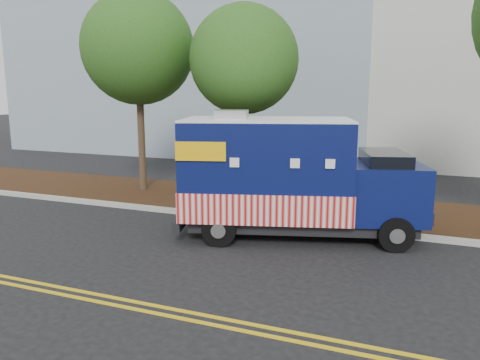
% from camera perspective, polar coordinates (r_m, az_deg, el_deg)
% --- Properties ---
extents(ground, '(120.00, 120.00, 0.00)m').
position_cam_1_polar(ground, '(12.72, -0.80, -6.70)').
color(ground, black).
rests_on(ground, ground).
extents(curb, '(120.00, 0.18, 0.15)m').
position_cam_1_polar(curb, '(13.94, 1.40, -4.80)').
color(curb, '#9E9E99').
rests_on(curb, ground).
extents(mulch_strip, '(120.00, 4.00, 0.15)m').
position_cam_1_polar(mulch_strip, '(15.87, 4.04, -2.89)').
color(mulch_strip, black).
rests_on(mulch_strip, ground).
extents(centerline_near, '(120.00, 0.10, 0.01)m').
position_cam_1_polar(centerline_near, '(9.04, -12.01, -14.44)').
color(centerline_near, gold).
rests_on(centerline_near, ground).
extents(centerline_far, '(120.00, 0.10, 0.01)m').
position_cam_1_polar(centerline_far, '(8.86, -12.94, -15.04)').
color(centerline_far, gold).
rests_on(centerline_far, ground).
extents(tree_a, '(4.05, 4.05, 7.36)m').
position_cam_1_polar(tree_a, '(17.88, -12.33, 15.38)').
color(tree_a, '#38281C').
rests_on(tree_a, ground).
extents(tree_b, '(3.59, 3.59, 6.63)m').
position_cam_1_polar(tree_b, '(15.85, 0.48, 14.42)').
color(tree_b, '#38281C').
rests_on(tree_b, ground).
extents(sign_post, '(0.06, 0.06, 2.40)m').
position_cam_1_polar(sign_post, '(14.72, -6.00, 0.47)').
color(sign_post, '#473828').
rests_on(sign_post, ground).
extents(food_truck, '(6.70, 3.95, 3.34)m').
position_cam_1_polar(food_truck, '(12.39, 5.81, -0.02)').
color(food_truck, black).
rests_on(food_truck, ground).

